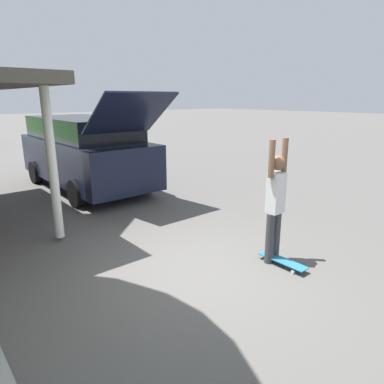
# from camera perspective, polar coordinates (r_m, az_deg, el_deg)

# --- Properties ---
(ground_plane) EXTENTS (120.00, 120.00, 0.00)m
(ground_plane) POSITION_cam_1_polar(r_m,az_deg,el_deg) (5.51, -0.48, -12.52)
(ground_plane) COLOR #54514F
(suv_parked) EXTENTS (2.19, 5.89, 2.72)m
(suv_parked) POSITION_cam_1_polar(r_m,az_deg,el_deg) (10.45, -17.43, 6.54)
(suv_parked) COLOR black
(suv_parked) RESTS_ON ground_plane
(skateboarder) EXTENTS (0.41, 0.23, 2.00)m
(skateboarder) POSITION_cam_1_polar(r_m,az_deg,el_deg) (5.49, 13.72, -1.37)
(skateboarder) COLOR #38383D
(skateboarder) RESTS_ON ground_plane
(skateboard) EXTENTS (0.22, 0.83, 0.10)m
(skateboard) POSITION_cam_1_polar(r_m,az_deg,el_deg) (5.72, 14.83, -11.06)
(skateboard) COLOR #236B99
(skateboard) RESTS_ON ground_plane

